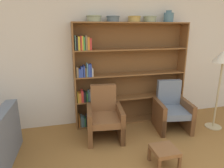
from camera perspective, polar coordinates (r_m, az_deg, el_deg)
wall_back at (r=4.36m, az=6.99°, el=7.64°), size 12.00×0.06×2.75m
bookshelf at (r=4.16m, az=3.06°, el=2.48°), size 2.35×0.30×2.09m
bowl_sage at (r=3.89m, az=-5.17°, el=18.23°), size 0.29×0.29×0.11m
bowl_copper at (r=3.96m, az=0.28°, el=18.21°), size 0.25×0.25×0.11m
bowl_stoneware at (r=4.09m, az=6.40°, el=18.07°), size 0.26×0.26×0.11m
bowl_slate at (r=4.21m, az=10.81°, el=17.86°), size 0.27×0.27×0.12m
vase_tall at (r=4.40m, az=15.86°, el=17.91°), size 0.20×0.20×0.23m
armchair_leather at (r=3.75m, az=-2.14°, el=-9.27°), size 0.71×0.75×0.95m
armchair_cushioned at (r=4.23m, az=16.62°, el=-6.94°), size 0.74×0.77×0.95m
floor_lamp at (r=4.33m, az=29.11°, el=5.69°), size 0.39×0.39×1.59m
footstool at (r=3.18m, az=14.73°, el=-18.13°), size 0.36×0.36×0.29m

